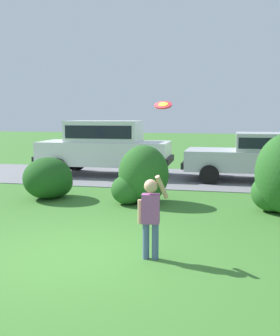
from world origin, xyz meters
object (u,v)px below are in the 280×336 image
Objects in this scene: parked_sedan at (256,155)px; child_thrower at (151,212)px; parked_suv at (105,145)px; frisbee at (163,105)px.

parked_sedan is 3.43× the size of child_thrower.
child_thrower is (3.16, -7.87, -0.36)m from parked_suv.
parked_suv is 7.92m from frisbee.
parked_suv is at bearing 114.24° from frisbee.
child_thrower is 4.58× the size of frisbee.
child_thrower is (-1.94, -7.71, -0.13)m from parked_sedan.
parked_suv is at bearing 111.84° from child_thrower.
parked_sedan is at bearing -1.80° from parked_suv.
frisbee is at bearing -65.76° from parked_suv.
parked_sedan is 7.37m from frisbee.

